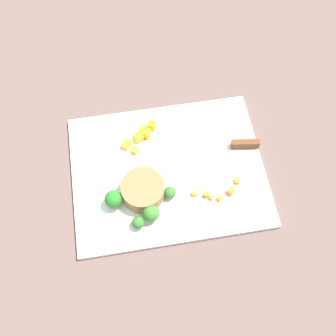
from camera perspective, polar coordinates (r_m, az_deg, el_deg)
name	(u,v)px	position (r m, az deg, el deg)	size (l,w,h in m)	color
ground_plane	(168,172)	(0.96, 0.00, -0.58)	(4.00, 4.00, 0.00)	brown
cutting_board	(168,171)	(0.96, 0.00, -0.42)	(0.44, 0.34, 0.01)	white
prep_bowl	(143,190)	(0.91, -3.45, -3.01)	(0.10, 0.10, 0.04)	olive
chef_knife	(222,145)	(0.98, 7.36, 3.13)	(0.30, 0.06, 0.02)	silver
carrot_dice_0	(211,198)	(0.92, 5.90, -4.06)	(0.01, 0.01, 0.01)	orange
carrot_dice_1	(206,194)	(0.92, 5.22, -3.63)	(0.01, 0.01, 0.01)	orange
carrot_dice_2	(237,181)	(0.95, 9.40, -1.75)	(0.01, 0.01, 0.01)	orange
carrot_dice_3	(231,191)	(0.93, 8.59, -3.16)	(0.01, 0.02, 0.01)	orange
carrot_dice_4	(194,194)	(0.92, 3.59, -3.52)	(0.01, 0.01, 0.01)	orange
carrot_dice_5	(220,199)	(0.93, 7.08, -4.20)	(0.01, 0.01, 0.01)	orange
pepper_dice_0	(126,144)	(0.98, -5.71, 3.28)	(0.02, 0.02, 0.02)	yellow
pepper_dice_1	(135,150)	(0.97, -4.60, 2.45)	(0.01, 0.01, 0.01)	yellow
pepper_dice_2	(152,125)	(1.00, -2.21, 5.85)	(0.02, 0.02, 0.02)	yellow
pepper_dice_3	(146,133)	(0.99, -3.01, 4.75)	(0.02, 0.02, 0.02)	yellow
pepper_dice_4	(138,137)	(0.98, -4.09, 4.21)	(0.02, 0.02, 0.02)	yellow
pepper_dice_5	(143,130)	(1.00, -3.38, 5.21)	(0.02, 0.02, 0.01)	yellow
broccoli_floret_0	(151,213)	(0.89, -2.32, -6.21)	(0.04, 0.04, 0.04)	#8CBE6D
broccoli_floret_1	(170,193)	(0.91, 0.27, -3.39)	(0.03, 0.03, 0.03)	#8EC267
broccoli_floret_2	(114,199)	(0.90, -7.45, -4.25)	(0.04, 0.04, 0.05)	#91B15D
broccoli_floret_3	(138,223)	(0.89, -4.10, -7.46)	(0.03, 0.03, 0.03)	#8CBF63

